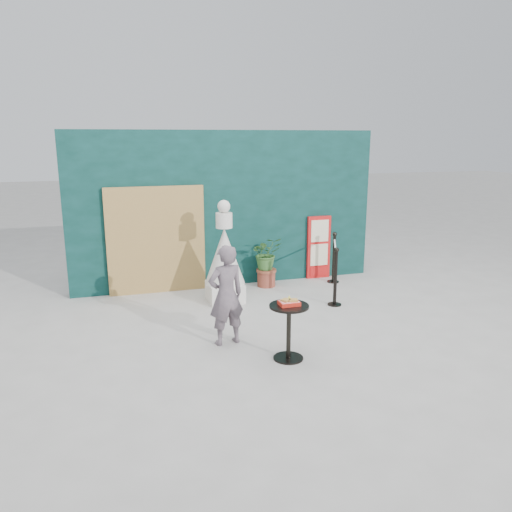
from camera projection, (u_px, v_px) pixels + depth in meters
name	position (u px, v px, depth m)	size (l,w,h in m)	color
ground	(281.00, 342.00, 7.15)	(60.00, 60.00, 0.00)	#ADAAA5
back_wall	(227.00, 209.00, 9.73)	(6.00, 0.30, 3.00)	#092A26
bamboo_fence	(156.00, 240.00, 9.25)	(1.80, 0.08, 2.00)	tan
woman	(226.00, 295.00, 6.95)	(0.52, 0.34, 1.44)	slate
menu_board	(319.00, 247.00, 10.29)	(0.50, 0.07, 1.30)	red
statue	(225.00, 261.00, 8.80)	(0.71, 0.71, 1.82)	silver
cafe_table	(289.00, 323.00, 6.51)	(0.52, 0.52, 0.75)	black
food_basket	(289.00, 302.00, 6.45)	(0.26, 0.19, 0.11)	red
planter	(266.00, 258.00, 9.72)	(0.58, 0.50, 0.99)	brown
stanchion_barrier	(335.00, 267.00, 9.32)	(0.84, 1.54, 1.03)	black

